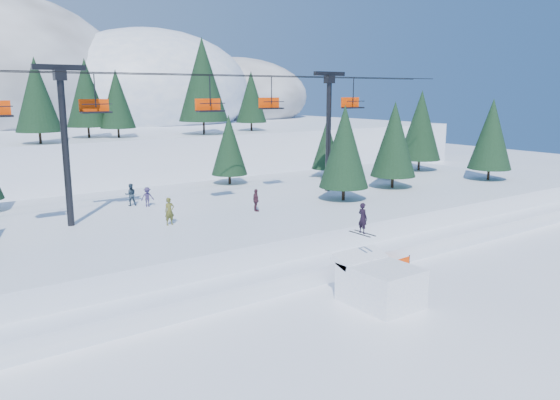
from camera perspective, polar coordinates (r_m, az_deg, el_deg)
ground at (r=27.95m, az=8.60°, el=-12.34°), size 160.00×160.00×0.00m
mid_shelf at (r=41.65m, az=-8.81°, el=-2.58°), size 70.00×22.00×2.50m
berm at (r=33.54m, az=-0.97°, el=-7.12°), size 70.00×6.00×1.10m
jump_kicker at (r=29.82m, az=10.30°, el=-8.45°), size 3.09×4.34×5.23m
chairlift at (r=40.84m, az=-8.37°, el=8.63°), size 46.49×3.21×10.28m
conifer_stand at (r=43.03m, az=-4.40°, el=5.37°), size 63.83×16.61×8.76m
distant_skiers at (r=40.70m, az=-11.55°, el=-0.00°), size 33.93×8.48×1.82m
banner_near at (r=34.90m, az=11.95°, el=-6.64°), size 2.85×0.24×0.90m
banner_far at (r=38.09m, az=13.08°, el=-5.17°), size 2.65×1.12×0.90m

